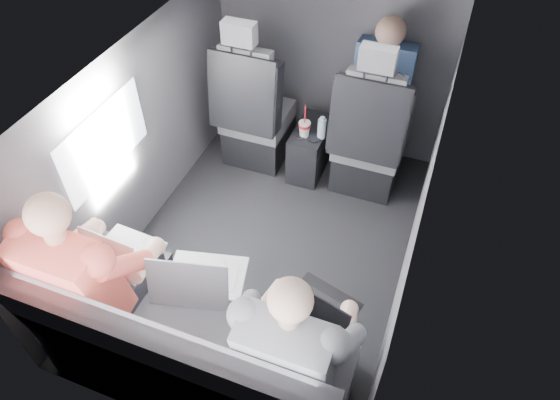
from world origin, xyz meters
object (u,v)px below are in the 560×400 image
at_px(front_seat_left, 255,119).
at_px(soda_cup, 304,128).
at_px(front_seat_right, 368,145).
at_px(laptop_white, 121,252).
at_px(water_bottle, 322,128).
at_px(passenger_front_right, 382,84).
at_px(laptop_silver, 200,279).
at_px(passenger_rear_right, 297,344).
at_px(laptop_black, 320,308).
at_px(passenger_rear_left, 96,273).
at_px(rear_bench, 192,358).
at_px(center_console, 310,149).

distance_m(front_seat_left, soda_cup, 0.44).
xyz_separation_m(front_seat_right, laptop_white, (-0.97, -1.63, 0.23)).
distance_m(water_bottle, passenger_front_right, 0.52).
bearing_deg(water_bottle, laptop_silver, -95.11).
xyz_separation_m(water_bottle, laptop_silver, (-0.14, -1.61, 0.16)).
bearing_deg(laptop_silver, soda_cup, 89.24).
distance_m(laptop_silver, passenger_rear_right, 0.59).
bearing_deg(laptop_silver, laptop_black, 5.13).
height_order(water_bottle, passenger_rear_left, passenger_rear_left).
distance_m(water_bottle, laptop_silver, 1.62).
xyz_separation_m(laptop_silver, laptop_black, (0.61, 0.05, -0.01)).
bearing_deg(front_seat_right, laptop_silver, -106.72).
bearing_deg(laptop_white, soda_cup, 72.51).
xyz_separation_m(soda_cup, passenger_rear_left, (-0.52, -1.74, 0.18)).
bearing_deg(rear_bench, laptop_white, 152.53).
distance_m(center_console, water_bottle, 0.31).
xyz_separation_m(front_seat_right, water_bottle, (-0.35, -0.04, 0.08)).
height_order(laptop_white, laptop_black, laptop_white).
xyz_separation_m(center_console, passenger_rear_left, (-0.55, -1.85, 0.45)).
bearing_deg(passenger_rear_right, soda_cup, 107.51).
relative_size(front_seat_left, passenger_front_right, 1.53).
bearing_deg(laptop_silver, passenger_rear_left, -161.91).
height_order(front_seat_right, laptop_black, front_seat_right).
height_order(front_seat_right, laptop_silver, front_seat_right).
bearing_deg(front_seat_left, water_bottle, -3.79).
distance_m(center_console, laptop_white, 1.80).
xyz_separation_m(laptop_white, laptop_silver, (0.47, -0.01, 0.01)).
bearing_deg(front_seat_right, water_bottle, -174.05).
bearing_deg(passenger_rear_right, laptop_white, 170.56).
bearing_deg(laptop_white, rear_bench, -27.47).
bearing_deg(laptop_black, passenger_rear_left, -168.88).
height_order(rear_bench, water_bottle, rear_bench).
relative_size(soda_cup, laptop_white, 0.76).
bearing_deg(center_console, laptop_black, -70.79).
distance_m(rear_bench, water_bottle, 1.88).
xyz_separation_m(front_seat_left, passenger_front_right, (0.89, 0.26, 0.35)).
height_order(water_bottle, laptop_black, laptop_black).
bearing_deg(front_seat_left, laptop_white, -92.34).
bearing_deg(passenger_front_right, laptop_white, -116.80).
bearing_deg(soda_cup, laptop_black, -68.82).
bearing_deg(passenger_rear_left, laptop_white, 80.80).
distance_m(front_seat_right, center_console, 0.49).
height_order(water_bottle, passenger_front_right, passenger_front_right).
bearing_deg(water_bottle, laptop_white, -111.12).
height_order(front_seat_right, laptop_white, front_seat_right).
bearing_deg(passenger_rear_right, front_seat_right, 92.43).
bearing_deg(passenger_rear_right, water_bottle, 103.55).
bearing_deg(rear_bench, soda_cup, 90.71).
bearing_deg(passenger_rear_left, water_bottle, 69.99).
bearing_deg(front_seat_left, laptop_silver, -76.12).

